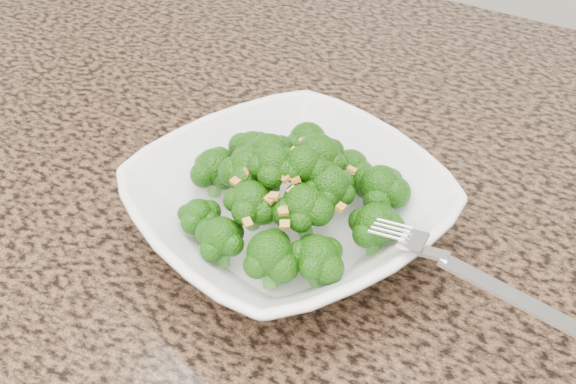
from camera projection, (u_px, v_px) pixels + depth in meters
The scene contains 5 objects.
granite_counter at pixel (161, 190), 0.70m from camera, with size 1.64×1.04×0.03m, color brown.
bowl at pixel (288, 209), 0.61m from camera, with size 0.25×0.25×0.06m, color white.
broccoli_pile at pixel (288, 149), 0.57m from camera, with size 0.22×0.22×0.06m, color #1B5509, non-canonical shape.
garlic_topping at pixel (288, 112), 0.55m from camera, with size 0.13×0.13×0.01m, color gold, non-canonical shape.
fork at pixel (440, 256), 0.52m from camera, with size 0.18×0.03×0.01m, color silver, non-canonical shape.
Camera 1 is at (0.39, -0.10, 1.33)m, focal length 45.00 mm.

